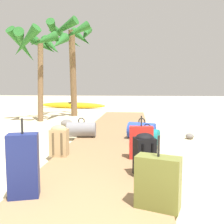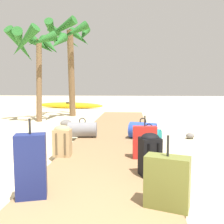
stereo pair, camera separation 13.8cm
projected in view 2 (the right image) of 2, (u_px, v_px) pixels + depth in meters
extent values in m
plane|color=beige|center=(114.00, 142.00, 5.83)|extent=(60.00, 60.00, 0.00)
cube|color=olive|center=(117.00, 132.00, 6.85)|extent=(1.79, 10.23, 0.08)
cube|color=black|center=(150.00, 157.00, 3.37)|extent=(0.32, 0.31, 0.52)
ellipsoid|color=black|center=(150.00, 138.00, 3.34)|extent=(0.31, 0.30, 0.13)
cylinder|color=black|center=(149.00, 159.00, 3.24)|extent=(0.05, 0.05, 0.42)
cylinder|color=black|center=(158.00, 159.00, 3.27)|extent=(0.05, 0.05, 0.42)
cube|color=red|center=(145.00, 142.00, 4.18)|extent=(0.40, 0.18, 0.55)
cylinder|color=black|center=(145.00, 121.00, 4.14)|extent=(0.02, 0.02, 0.18)
cylinder|color=#197A7F|center=(149.00, 136.00, 5.23)|extent=(0.57, 0.48, 0.33)
torus|color=black|center=(149.00, 127.00, 5.21)|extent=(0.16, 0.08, 0.16)
cube|color=tan|center=(62.00, 143.00, 4.32)|extent=(0.30, 0.22, 0.47)
ellipsoid|color=tan|center=(62.00, 129.00, 4.29)|extent=(0.29, 0.21, 0.15)
cylinder|color=brown|center=(56.00, 144.00, 4.21)|extent=(0.04, 0.04, 0.38)
cylinder|color=brown|center=(65.00, 144.00, 4.20)|extent=(0.04, 0.04, 0.38)
cylinder|color=#2847B7|center=(143.00, 131.00, 5.78)|extent=(0.70, 0.55, 0.38)
torus|color=black|center=(143.00, 121.00, 5.76)|extent=(0.16, 0.07, 0.16)
cube|color=olive|center=(167.00, 182.00, 2.46)|extent=(0.48, 0.33, 0.53)
cylinder|color=black|center=(168.00, 146.00, 2.43)|extent=(0.02, 0.02, 0.21)
cube|color=navy|center=(31.00, 166.00, 2.68)|extent=(0.36, 0.28, 0.71)
cylinder|color=black|center=(30.00, 126.00, 2.64)|extent=(0.02, 0.02, 0.17)
cylinder|color=slate|center=(82.00, 130.00, 5.98)|extent=(0.71, 0.41, 0.36)
torus|color=black|center=(82.00, 121.00, 5.96)|extent=(0.17, 0.04, 0.16)
cylinder|color=brown|center=(71.00, 74.00, 10.71)|extent=(0.27, 0.53, 3.70)
cone|color=#236023|center=(84.00, 34.00, 10.47)|extent=(0.40, 1.18, 0.92)
cone|color=#236023|center=(80.00, 38.00, 11.05)|extent=(1.21, 0.86, 1.00)
cone|color=#236023|center=(64.00, 37.00, 11.21)|extent=(1.48, 1.19, 1.07)
cone|color=#236023|center=(53.00, 34.00, 10.52)|extent=(0.50, 1.55, 1.07)
cone|color=#236023|center=(59.00, 30.00, 9.83)|extent=(1.61, 0.89, 0.94)
cone|color=#236023|center=(74.00, 31.00, 9.98)|extent=(1.26, 0.88, 0.93)
cylinder|color=brown|center=(39.00, 81.00, 9.24)|extent=(0.20, 0.42, 3.07)
cone|color=#236023|center=(58.00, 42.00, 9.04)|extent=(0.37, 1.56, 0.93)
cone|color=#236023|center=(50.00, 46.00, 9.50)|extent=(1.08, 0.91, 0.90)
cone|color=#236023|center=(42.00, 46.00, 9.60)|extent=(1.06, 0.40, 0.83)
cone|color=#236023|center=(21.00, 46.00, 9.39)|extent=(0.76, 1.50, 1.29)
cone|color=#236023|center=(19.00, 41.00, 8.93)|extent=(0.77, 1.38, 0.79)
cone|color=#236023|center=(24.00, 41.00, 8.49)|extent=(1.33, 0.79, 1.13)
cone|color=#236023|center=(42.00, 40.00, 8.67)|extent=(1.07, 0.95, 0.74)
ellipsoid|color=gold|center=(70.00, 105.00, 14.90)|extent=(4.19, 1.14, 0.36)
torus|color=black|center=(70.00, 103.00, 14.89)|extent=(0.56, 0.56, 0.05)
ellipsoid|color=slate|center=(66.00, 123.00, 7.97)|extent=(0.50, 0.51, 0.24)
ellipsoid|color=slate|center=(190.00, 136.00, 6.17)|extent=(0.21, 0.23, 0.14)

